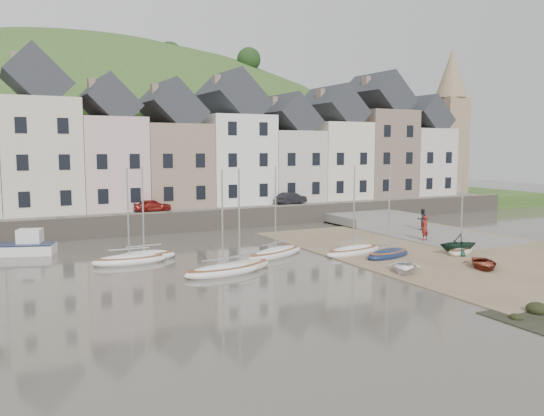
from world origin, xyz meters
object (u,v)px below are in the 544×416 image
rowboat_red (484,263)px  person_dark (422,219)px  rowboat_white (404,267)px  car_right (291,198)px  person_red (425,228)px  sailboat_0 (144,256)px  car_left (153,205)px  rowboat_green (458,243)px

rowboat_red → person_dark: bearing=96.5°
rowboat_white → car_right: size_ratio=0.77×
person_dark → car_right: bearing=-49.6°
person_red → rowboat_white: bearing=33.0°
rowboat_red → car_right: size_ratio=0.80×
sailboat_0 → car_left: bearing=72.6°
sailboat_0 → car_left: 13.88m
person_dark → car_right: 13.53m
person_dark → car_right: car_right is taller
rowboat_red → person_red: (3.68, 9.19, 0.72)m
sailboat_0 → car_right: bearing=35.7°
person_red → car_right: 16.33m
sailboat_0 → rowboat_green: sailboat_0 is taller
rowboat_red → person_red: person_red is taller
rowboat_red → person_dark: person_dark is taller
person_dark → rowboat_green: bearing=71.5°
rowboat_green → sailboat_0: bearing=-98.5°
sailboat_0 → rowboat_red: bearing=-34.5°
rowboat_white → person_dark: 17.15m
rowboat_red → rowboat_white: bearing=-161.4°
sailboat_0 → rowboat_red: sailboat_0 is taller
rowboat_white → rowboat_green: (6.97, 2.69, 0.42)m
car_right → person_red: bearing=171.4°
person_dark → car_left: 23.88m
rowboat_green → person_dark: person_dark is taller
rowboat_green → car_left: bearing=-130.1°
rowboat_green → person_dark: 10.72m
person_dark → car_right: (-6.67, 11.71, 1.16)m
car_left → car_right: car_right is taller
car_left → person_red: bearing=-129.6°
rowboat_white → person_dark: size_ratio=1.52×
rowboat_green → car_left: car_left is taller
sailboat_0 → person_red: sailboat_0 is taller
car_left → car_right: (14.11, 0.00, 0.04)m
rowboat_green → car_right: 21.17m
person_dark → car_right: size_ratio=0.51×
person_dark → car_left: bearing=-18.7°
rowboat_white → rowboat_red: (4.90, -1.44, 0.01)m
sailboat_0 → person_red: 21.49m
car_left → rowboat_green: bearing=-140.2°
person_red → person_dark: bearing=-139.2°
sailboat_0 → rowboat_white: (12.70, -10.64, 0.09)m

